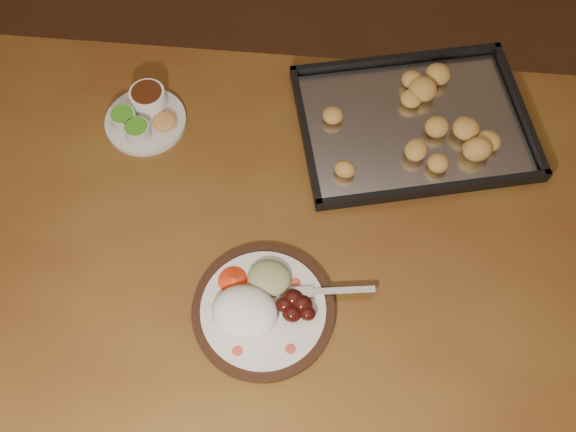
# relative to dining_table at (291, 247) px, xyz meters

# --- Properties ---
(ground) EXTENTS (4.00, 4.00, 0.00)m
(ground) POSITION_rel_dining_table_xyz_m (-0.22, -0.09, -0.65)
(ground) COLOR #55321D
(ground) RESTS_ON ground
(dining_table) EXTENTS (1.61, 1.09, 0.75)m
(dining_table) POSITION_rel_dining_table_xyz_m (0.00, 0.00, 0.00)
(dining_table) COLOR brown
(dining_table) RESTS_ON ground
(dinner_plate) EXTENTS (0.33, 0.27, 0.06)m
(dinner_plate) POSITION_rel_dining_table_xyz_m (-0.02, -0.19, 0.12)
(dinner_plate) COLOR black
(dinner_plate) RESTS_ON dining_table
(condiment_saucer) EXTENTS (0.18, 0.18, 0.06)m
(condiment_saucer) POSITION_rel_dining_table_xyz_m (-0.37, 0.18, 0.12)
(condiment_saucer) COLOR beige
(condiment_saucer) RESTS_ON dining_table
(baking_tray) EXTENTS (0.59, 0.52, 0.05)m
(baking_tray) POSITION_rel_dining_table_xyz_m (0.20, 0.30, 0.11)
(baking_tray) COLOR black
(baking_tray) RESTS_ON dining_table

